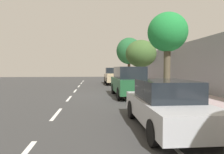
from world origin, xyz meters
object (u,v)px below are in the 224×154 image
at_px(parked_suv_green_mid, 129,81).
at_px(bicycle_at_curb, 127,85).
at_px(cyclist_with_backpack, 130,78).
at_px(street_tree_mid_block, 167,34).
at_px(parked_sedan_silver_second, 166,105).
at_px(street_tree_far_end, 141,54).
at_px(street_tree_corner, 129,51).
at_px(parked_pickup_tan_far, 113,76).

height_order(parked_suv_green_mid, bicycle_at_curb, parked_suv_green_mid).
xyz_separation_m(cyclist_with_backpack, street_tree_mid_block, (1.11, -5.85, 2.86)).
bearing_deg(parked_sedan_silver_second, street_tree_far_end, 80.25).
height_order(parked_sedan_silver_second, street_tree_far_end, street_tree_far_end).
bearing_deg(street_tree_corner, parked_suv_green_mid, -100.22).
bearing_deg(parked_sedan_silver_second, street_tree_corner, 83.54).
height_order(parked_sedan_silver_second, street_tree_corner, street_tree_corner).
bearing_deg(bicycle_at_curb, street_tree_far_end, 5.95).
height_order(parked_sedan_silver_second, bicycle_at_curb, parked_sedan_silver_second).
bearing_deg(street_tree_mid_block, parked_suv_green_mid, 135.25).
xyz_separation_m(parked_suv_green_mid, street_tree_corner, (1.90, 10.55, 2.90)).
distance_m(parked_pickup_tan_far, street_tree_far_end, 6.62).
relative_size(parked_sedan_silver_second, street_tree_far_end, 1.04).
bearing_deg(street_tree_far_end, street_tree_mid_block, -90.00).
bearing_deg(parked_sedan_silver_second, bicycle_at_curb, 86.64).
bearing_deg(parked_sedan_silver_second, parked_suv_green_mid, 89.26).
distance_m(parked_sedan_silver_second, parked_pickup_tan_far, 17.54).
bearing_deg(street_tree_mid_block, street_tree_far_end, 90.00).
xyz_separation_m(street_tree_far_end, street_tree_corner, (0.00, 6.02, 0.77)).
height_order(cyclist_with_backpack, street_tree_far_end, street_tree_far_end).
xyz_separation_m(parked_sedan_silver_second, street_tree_mid_block, (1.99, 5.18, 3.14)).
relative_size(parked_sedan_silver_second, parked_suv_green_mid, 0.93).
distance_m(parked_suv_green_mid, bicycle_at_curb, 4.48).
bearing_deg(parked_suv_green_mid, street_tree_mid_block, -44.75).
relative_size(parked_pickup_tan_far, street_tree_far_end, 1.25).
xyz_separation_m(parked_pickup_tan_far, street_tree_mid_block, (1.89, -12.35, 2.99)).
relative_size(street_tree_far_end, street_tree_corner, 0.79).
relative_size(parked_suv_green_mid, cyclist_with_backpack, 2.79).
height_order(parked_suv_green_mid, street_tree_corner, street_tree_corner).
distance_m(bicycle_at_curb, street_tree_mid_block, 7.31).
relative_size(parked_sedan_silver_second, cyclist_with_backpack, 2.60).
bearing_deg(parked_pickup_tan_far, parked_sedan_silver_second, -90.34).
relative_size(bicycle_at_curb, cyclist_with_backpack, 0.76).
height_order(street_tree_mid_block, street_tree_corner, street_tree_corner).
xyz_separation_m(bicycle_at_curb, street_tree_corner, (1.32, 6.16, 3.55)).
xyz_separation_m(parked_sedan_silver_second, parked_suv_green_mid, (0.09, 7.07, 0.27)).
bearing_deg(street_tree_corner, parked_pickup_tan_far, -177.34).
height_order(bicycle_at_curb, street_tree_far_end, street_tree_far_end).
bearing_deg(street_tree_far_end, bicycle_at_curb, -174.05).
bearing_deg(street_tree_mid_block, cyclist_with_backpack, 100.72).
xyz_separation_m(parked_suv_green_mid, cyclist_with_backpack, (0.79, 3.97, 0.01)).
relative_size(bicycle_at_curb, street_tree_far_end, 0.30).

